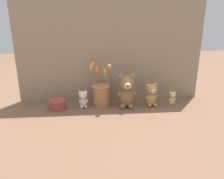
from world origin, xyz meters
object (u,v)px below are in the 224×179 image
Objects in this scene: teddy_bear_small at (83,99)px; teddy_bear_tiny at (172,98)px; decorative_tin_tall at (58,104)px; flower_vase at (101,93)px; teddy_bear_large at (127,90)px; teddy_bear_medium at (151,94)px.

teddy_bear_small is 0.62m from teddy_bear_tiny.
flower_vase is at bearing 8.43° from decorative_tin_tall.
teddy_bear_large is at bearing -17.28° from flower_vase.
flower_vase is (0.12, 0.04, 0.03)m from teddy_bear_small.
teddy_bear_small is 1.27× the size of teddy_bear_tiny.
teddy_bear_tiny is (0.32, 0.02, -0.07)m from teddy_bear_large.
teddy_bear_tiny is 0.50m from flower_vase.
teddy_bear_tiny is at bearing 3.51° from teddy_bear_medium.
teddy_bear_medium is at bearing -7.60° from flower_vase.
flower_vase is at bearing 175.79° from teddy_bear_tiny.
teddy_bear_large is 2.48× the size of teddy_bear_tiny.
teddy_bear_large is 0.33m from teddy_bear_tiny.
teddy_bear_medium is 1.36× the size of teddy_bear_small.
decorative_tin_tall is at bearing -179.49° from teddy_bear_tiny.
teddy_bear_large is 0.75× the size of flower_vase.
decorative_tin_tall is at bearing 179.79° from teddy_bear_medium.
teddy_bear_large is at bearing -1.16° from decorative_tin_tall.
teddy_bear_medium is 1.73× the size of teddy_bear_tiny.
decorative_tin_tall is (-0.78, -0.01, -0.02)m from teddy_bear_tiny.
flower_vase is (-0.17, 0.05, -0.03)m from teddy_bear_large.
teddy_bear_small is at bearing 176.80° from teddy_bear_large.
teddy_bear_tiny is (0.15, 0.01, -0.04)m from teddy_bear_medium.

